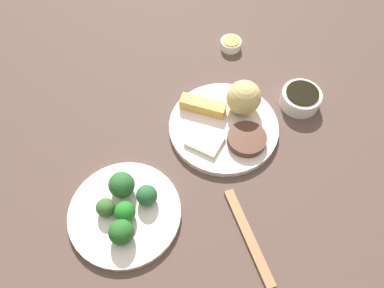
{
  "coord_description": "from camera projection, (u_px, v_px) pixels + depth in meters",
  "views": [
    {
      "loc": [
        0.35,
        0.35,
        0.76
      ],
      "look_at": [
        0.05,
        0.02,
        0.06
      ],
      "focal_mm": 34.82,
      "sensor_mm": 36.0,
      "label": 1
    }
  ],
  "objects": [
    {
      "name": "stir_fry_heap",
      "position": [
        247.0,
        139.0,
        0.85
      ],
      "size": [
        0.09,
        0.09,
        0.02
      ],
      "primitive_type": "cylinder",
      "color": "#4F2E22",
      "rests_on": "main_plate"
    },
    {
      "name": "broccoli_floret_3",
      "position": [
        121.0,
        232.0,
        0.72
      ],
      "size": [
        0.05,
        0.05,
        0.05
      ],
      "primitive_type": "sphere",
      "color": "#215E23",
      "rests_on": "broccoli_plate"
    },
    {
      "name": "sauce_ramekin_hot_mustard",
      "position": [
        231.0,
        44.0,
        1.03
      ],
      "size": [
        0.06,
        0.06,
        0.02
      ],
      "primitive_type": "cylinder",
      "color": "white",
      "rests_on": "tabletop"
    },
    {
      "name": "broccoli_floret_1",
      "position": [
        125.0,
        212.0,
        0.75
      ],
      "size": [
        0.04,
        0.04,
        0.04
      ],
      "primitive_type": "sphere",
      "color": "#1E7422",
      "rests_on": "broccoli_plate"
    },
    {
      "name": "broccoli_plate",
      "position": [
        125.0,
        213.0,
        0.78
      ],
      "size": [
        0.23,
        0.23,
        0.01
      ],
      "primitive_type": "cylinder",
      "color": "white",
      "rests_on": "tabletop"
    },
    {
      "name": "chopsticks_pair",
      "position": [
        248.0,
        236.0,
        0.75
      ],
      "size": [
        0.1,
        0.2,
        0.01
      ],
      "primitive_type": "cube",
      "rotation": [
        0.0,
        0.0,
        1.17
      ],
      "color": "#9D7049",
      "rests_on": "tabletop"
    },
    {
      "name": "broccoli_floret_2",
      "position": [
        122.0,
        186.0,
        0.77
      ],
      "size": [
        0.05,
        0.05,
        0.05
      ],
      "primitive_type": "sphere",
      "color": "#295C2A",
      "rests_on": "broccoli_plate"
    },
    {
      "name": "broccoli_floret_0",
      "position": [
        105.0,
        208.0,
        0.75
      ],
      "size": [
        0.04,
        0.04,
        0.04
      ],
      "primitive_type": "sphere",
      "color": "#355F2A",
      "rests_on": "broccoli_plate"
    },
    {
      "name": "crab_rangoon_wonton",
      "position": [
        205.0,
        141.0,
        0.85
      ],
      "size": [
        0.08,
        0.09,
        0.01
      ],
      "primitive_type": "cube",
      "rotation": [
        0.0,
        0.0,
        0.33
      ],
      "color": "beige",
      "rests_on": "main_plate"
    },
    {
      "name": "broccoli_floret_4",
      "position": [
        147.0,
        195.0,
        0.76
      ],
      "size": [
        0.04,
        0.04,
        0.04
      ],
      "primitive_type": "sphere",
      "color": "#265A31",
      "rests_on": "broccoli_plate"
    },
    {
      "name": "soy_sauce_bowl_liquid",
      "position": [
        303.0,
        93.0,
        0.9
      ],
      "size": [
        0.08,
        0.08,
        0.0
      ],
      "primitive_type": "cylinder",
      "color": "black",
      "rests_on": "soy_sauce_bowl"
    },
    {
      "name": "soy_sauce_bowl",
      "position": [
        300.0,
        99.0,
        0.92
      ],
      "size": [
        0.1,
        0.1,
        0.04
      ],
      "primitive_type": "cylinder",
      "color": "white",
      "rests_on": "tabletop"
    },
    {
      "name": "sauce_ramekin_hot_mustard_liquid",
      "position": [
        231.0,
        40.0,
        1.02
      ],
      "size": [
        0.05,
        0.05,
        0.0
      ],
      "primitive_type": "cylinder",
      "color": "yellow",
      "rests_on": "sauce_ramekin_hot_mustard"
    },
    {
      "name": "tabletop",
      "position": [
        201.0,
        136.0,
        0.9
      ],
      "size": [
        2.2,
        2.2,
        0.02
      ],
      "primitive_type": "cube",
      "color": "#503C35",
      "rests_on": "ground"
    },
    {
      "name": "rice_scoop",
      "position": [
        244.0,
        98.0,
        0.87
      ],
      "size": [
        0.08,
        0.08,
        0.08
      ],
      "primitive_type": "sphere",
      "color": "tan",
      "rests_on": "main_plate"
    },
    {
      "name": "main_plate",
      "position": [
        224.0,
        127.0,
        0.89
      ],
      "size": [
        0.26,
        0.26,
        0.02
      ],
      "primitive_type": "cylinder",
      "color": "white",
      "rests_on": "tabletop"
    },
    {
      "name": "spring_roll",
      "position": [
        203.0,
        106.0,
        0.9
      ],
      "size": [
        0.08,
        0.11,
        0.03
      ],
      "primitive_type": "cube",
      "rotation": [
        0.0,
        0.0,
        2.08
      ],
      "color": "gold",
      "rests_on": "main_plate"
    }
  ]
}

